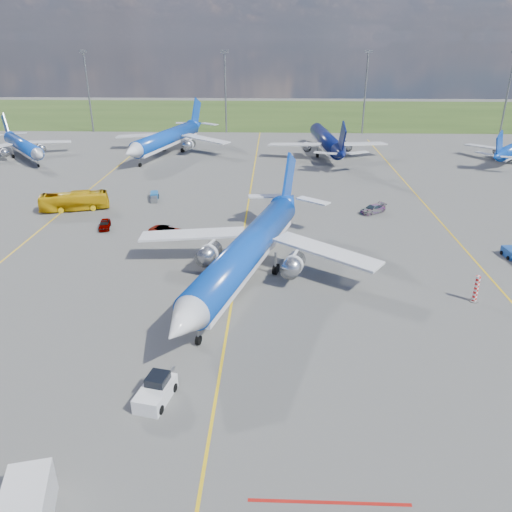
{
  "coord_description": "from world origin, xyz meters",
  "views": [
    {
      "loc": [
        4.32,
        -39.91,
        26.06
      ],
      "look_at": [
        2.48,
        10.12,
        4.0
      ],
      "focal_mm": 35.0,
      "sensor_mm": 36.0,
      "label": 1
    }
  ],
  "objects_px": {
    "main_airliner": "(248,280)",
    "pushback_tug": "(156,391)",
    "bg_jet_nw": "(25,158)",
    "warning_post": "(476,289)",
    "bg_jet_nnw": "(168,154)",
    "service_car_c": "(373,209)",
    "service_car_a": "(105,224)",
    "bg_jet_n": "(325,155)",
    "service_car_b": "(167,231)",
    "baggage_tug_c": "(154,197)",
    "apron_bus": "(74,201)"
  },
  "relations": [
    {
      "from": "apron_bus",
      "to": "pushback_tug",
      "type": "bearing_deg",
      "value": -169.04
    },
    {
      "from": "bg_jet_nw",
      "to": "service_car_a",
      "type": "relative_size",
      "value": 8.51
    },
    {
      "from": "warning_post",
      "to": "service_car_b",
      "type": "distance_m",
      "value": 40.93
    },
    {
      "from": "apron_bus",
      "to": "service_car_c",
      "type": "distance_m",
      "value": 48.46
    },
    {
      "from": "warning_post",
      "to": "apron_bus",
      "type": "relative_size",
      "value": 0.28
    },
    {
      "from": "bg_jet_nw",
      "to": "pushback_tug",
      "type": "xyz_separation_m",
      "value": [
        49.27,
        -82.69,
        0.77
      ]
    },
    {
      "from": "pushback_tug",
      "to": "bg_jet_n",
      "type": "bearing_deg",
      "value": 88.51
    },
    {
      "from": "apron_bus",
      "to": "service_car_b",
      "type": "height_order",
      "value": "apron_bus"
    },
    {
      "from": "bg_jet_nw",
      "to": "main_airliner",
      "type": "distance_m",
      "value": 82.8
    },
    {
      "from": "warning_post",
      "to": "service_car_a",
      "type": "distance_m",
      "value": 50.91
    },
    {
      "from": "warning_post",
      "to": "bg_jet_nw",
      "type": "xyz_separation_m",
      "value": [
        -79.89,
        65.76,
        -1.5
      ]
    },
    {
      "from": "bg_jet_n",
      "to": "pushback_tug",
      "type": "height_order",
      "value": "bg_jet_n"
    },
    {
      "from": "bg_jet_n",
      "to": "main_airliner",
      "type": "height_order",
      "value": "main_airliner"
    },
    {
      "from": "bg_jet_n",
      "to": "service_car_a",
      "type": "distance_m",
      "value": 63.62
    },
    {
      "from": "service_car_b",
      "to": "baggage_tug_c",
      "type": "xyz_separation_m",
      "value": [
        -5.73,
        17.27,
        -0.24
      ]
    },
    {
      "from": "bg_jet_nw",
      "to": "service_car_a",
      "type": "xyz_separation_m",
      "value": [
        33.29,
        -45.27,
        0.66
      ]
    },
    {
      "from": "baggage_tug_c",
      "to": "bg_jet_n",
      "type": "bearing_deg",
      "value": 37.0
    },
    {
      "from": "main_airliner",
      "to": "pushback_tug",
      "type": "distance_m",
      "value": 21.96
    },
    {
      "from": "warning_post",
      "to": "apron_bus",
      "type": "xyz_separation_m",
      "value": [
        -54.15,
        28.79,
        0.02
      ]
    },
    {
      "from": "pushback_tug",
      "to": "service_car_b",
      "type": "distance_m",
      "value": 35.38
    },
    {
      "from": "warning_post",
      "to": "service_car_a",
      "type": "xyz_separation_m",
      "value": [
        -46.6,
        20.49,
        -0.84
      ]
    },
    {
      "from": "pushback_tug",
      "to": "service_car_c",
      "type": "bearing_deg",
      "value": 73.52
    },
    {
      "from": "apron_bus",
      "to": "bg_jet_n",
      "type": "bearing_deg",
      "value": -62.24
    },
    {
      "from": "warning_post",
      "to": "main_airliner",
      "type": "height_order",
      "value": "main_airliner"
    },
    {
      "from": "warning_post",
      "to": "pushback_tug",
      "type": "distance_m",
      "value": 34.99
    },
    {
      "from": "main_airliner",
      "to": "service_car_b",
      "type": "xyz_separation_m",
      "value": [
        -12.24,
        13.74,
        0.71
      ]
    },
    {
      "from": "service_car_c",
      "to": "service_car_b",
      "type": "bearing_deg",
      "value": -106.7
    },
    {
      "from": "bg_jet_n",
      "to": "service_car_c",
      "type": "xyz_separation_m",
      "value": [
        3.67,
        -42.94,
        0.68
      ]
    },
    {
      "from": "main_airliner",
      "to": "baggage_tug_c",
      "type": "xyz_separation_m",
      "value": [
        -17.97,
        31.01,
        0.48
      ]
    },
    {
      "from": "bg_jet_nnw",
      "to": "baggage_tug_c",
      "type": "distance_m",
      "value": 37.03
    },
    {
      "from": "bg_jet_nnw",
      "to": "bg_jet_n",
      "type": "relative_size",
      "value": 1.07
    },
    {
      "from": "main_airliner",
      "to": "pushback_tug",
      "type": "xyz_separation_m",
      "value": [
        -6.07,
        -21.1,
        0.77
      ]
    },
    {
      "from": "main_airliner",
      "to": "apron_bus",
      "type": "distance_m",
      "value": 38.52
    },
    {
      "from": "bg_jet_nw",
      "to": "bg_jet_n",
      "type": "distance_m",
      "value": 70.8
    },
    {
      "from": "main_airliner",
      "to": "pushback_tug",
      "type": "bearing_deg",
      "value": -90.02
    },
    {
      "from": "main_airliner",
      "to": "service_car_a",
      "type": "xyz_separation_m",
      "value": [
        -22.04,
        16.32,
        0.66
      ]
    },
    {
      "from": "bg_jet_nw",
      "to": "baggage_tug_c",
      "type": "distance_m",
      "value": 48.28
    },
    {
      "from": "service_car_b",
      "to": "baggage_tug_c",
      "type": "distance_m",
      "value": 18.2
    },
    {
      "from": "service_car_c",
      "to": "bg_jet_nw",
      "type": "bearing_deg",
      "value": -152.81
    },
    {
      "from": "service_car_c",
      "to": "service_car_a",
      "type": "bearing_deg",
      "value": -114.6
    },
    {
      "from": "bg_jet_nw",
      "to": "apron_bus",
      "type": "height_order",
      "value": "bg_jet_nw"
    },
    {
      "from": "bg_jet_nw",
      "to": "main_airliner",
      "type": "height_order",
      "value": "main_airliner"
    },
    {
      "from": "warning_post",
      "to": "service_car_c",
      "type": "bearing_deg",
      "value": 101.06
    },
    {
      "from": "apron_bus",
      "to": "service_car_a",
      "type": "relative_size",
      "value": 2.82
    },
    {
      "from": "bg_jet_nnw",
      "to": "service_car_c",
      "type": "distance_m",
      "value": 59.71
    },
    {
      "from": "bg_jet_n",
      "to": "service_car_b",
      "type": "bearing_deg",
      "value": 58.08
    },
    {
      "from": "pushback_tug",
      "to": "apron_bus",
      "type": "distance_m",
      "value": 51.42
    },
    {
      "from": "bg_jet_n",
      "to": "main_airliner",
      "type": "relative_size",
      "value": 0.93
    },
    {
      "from": "apron_bus",
      "to": "service_car_c",
      "type": "height_order",
      "value": "apron_bus"
    },
    {
      "from": "pushback_tug",
      "to": "service_car_a",
      "type": "distance_m",
      "value": 40.68
    }
  ]
}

